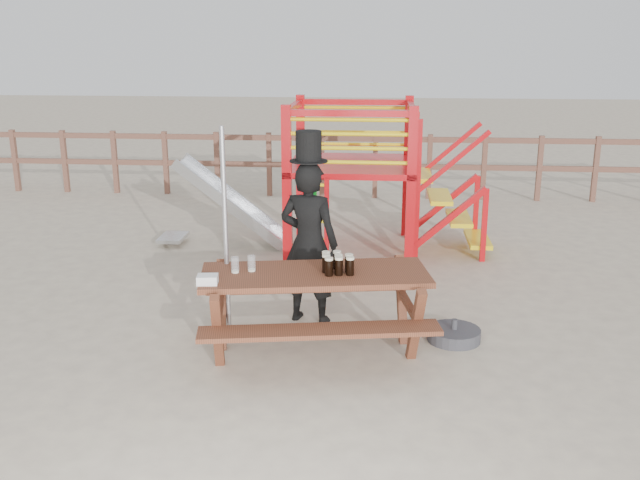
# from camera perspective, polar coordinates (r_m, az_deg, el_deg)

# --- Properties ---
(ground) EXTENTS (60.00, 60.00, 0.00)m
(ground) POSITION_cam_1_polar(r_m,az_deg,el_deg) (6.87, -0.62, -9.20)
(ground) COLOR beige
(ground) RESTS_ON ground
(back_fence) EXTENTS (15.09, 0.09, 1.20)m
(back_fence) POSITION_cam_1_polar(r_m,az_deg,el_deg) (13.38, 2.30, 6.54)
(back_fence) COLOR brown
(back_fence) RESTS_ON ground
(playground_fort) EXTENTS (4.71, 1.84, 2.10)m
(playground_fort) POSITION_cam_1_polar(r_m,az_deg,el_deg) (9.96, 2.09, 5.24)
(playground_fort) COLOR red
(playground_fort) RESTS_ON ground
(picnic_table) EXTENTS (2.32, 1.78, 0.82)m
(picnic_table) POSITION_cam_1_polar(r_m,az_deg,el_deg) (6.72, -0.41, -5.03)
(picnic_table) COLOR brown
(picnic_table) RESTS_ON ground
(man_with_hat) EXTENTS (0.71, 0.56, 2.02)m
(man_with_hat) POSITION_cam_1_polar(r_m,az_deg,el_deg) (7.37, -0.89, 0.09)
(man_with_hat) COLOR black
(man_with_hat) RESTS_ON ground
(metal_pole) EXTENTS (0.05, 0.05, 2.14)m
(metal_pole) POSITION_cam_1_polar(r_m,az_deg,el_deg) (6.86, -7.55, 0.14)
(metal_pole) COLOR #B2B2B7
(metal_pole) RESTS_ON ground
(parasol_base) EXTENTS (0.53, 0.53, 0.22)m
(parasol_base) POSITION_cam_1_polar(r_m,az_deg,el_deg) (7.28, 10.66, -7.44)
(parasol_base) COLOR #37373C
(parasol_base) RESTS_ON ground
(paper_bag) EXTENTS (0.19, 0.16, 0.08)m
(paper_bag) POSITION_cam_1_polar(r_m,az_deg,el_deg) (6.38, -8.99, -3.14)
(paper_bag) COLOR white
(paper_bag) RESTS_ON picnic_table
(stout_pints) EXTENTS (0.31, 0.29, 0.17)m
(stout_pints) POSITION_cam_1_polar(r_m,az_deg,el_deg) (6.59, 1.35, -1.89)
(stout_pints) COLOR black
(stout_pints) RESTS_ON picnic_table
(empty_glasses) EXTENTS (0.22, 0.13, 0.15)m
(empty_glasses) POSITION_cam_1_polar(r_m,az_deg,el_deg) (6.65, -6.15, -1.98)
(empty_glasses) COLOR silver
(empty_glasses) RESTS_ON picnic_table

